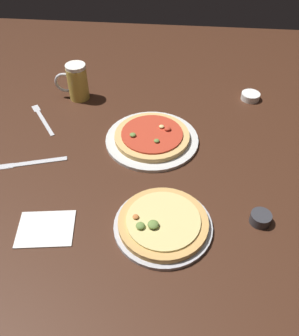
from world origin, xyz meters
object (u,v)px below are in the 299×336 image
Objects in this scene: ramekin_sauce at (250,96)px; ramekin_butter at (260,218)px; pizza_plate_near at (163,224)px; pizza_plate_far at (152,138)px; fork_left at (42,119)px; napkin_folded at (46,228)px; knife_right at (31,163)px; beer_mug_dark at (77,82)px.

ramekin_butter is at bearing -93.39° from ramekin_sauce.
pizza_plate_near reaches higher than pizza_plate_far.
pizza_plate_near is at bearing -114.27° from ramekin_sauce.
fork_left is (-0.43, 0.09, -0.01)m from pizza_plate_far.
pizza_plate_near reaches higher than napkin_folded.
ramekin_sauce is at bearing 65.73° from pizza_plate_near.
ramekin_butter is (0.27, 0.05, -0.00)m from pizza_plate_near.
ramekin_butter is at bearing -13.32° from knife_right.
beer_mug_dark is at bearing 95.90° from napkin_folded.
knife_right is at bearing 166.68° from ramekin_butter.
pizza_plate_near is 1.19× the size of knife_right.
pizza_plate_near is 0.28m from ramekin_butter.
ramekin_sauce reaches higher than napkin_folded.
napkin_folded is (-0.63, -0.73, -0.01)m from ramekin_sauce.
pizza_plate_near is 1.78× the size of napkin_folded.
napkin_folded is (-0.26, -0.42, -0.01)m from pizza_plate_far.
beer_mug_dark is 0.71m from ramekin_sauce.
ramekin_butter reaches higher than napkin_folded.
ramekin_sauce is 0.90m from knife_right.
ramekin_sauce is at bearing 4.74° from beer_mug_dark.
fork_left is at bearing 168.38° from pizza_plate_far.
beer_mug_dark is at bearing 122.03° from pizza_plate_near.
knife_right is (-0.13, 0.26, -0.00)m from napkin_folded.
napkin_folded is at bearing -121.88° from pizza_plate_far.
napkin_folded is at bearing -62.67° from knife_right.
beer_mug_dark reaches higher than knife_right.
beer_mug_dark reaches higher than ramekin_butter.
fork_left is at bearing 98.82° from knife_right.
pizza_plate_near is 0.75m from ramekin_sauce.
ramekin_sauce is 0.39× the size of fork_left.
ramekin_sauce reaches higher than fork_left.
ramekin_butter is (-0.04, -0.64, 0.00)m from ramekin_sauce.
napkin_folded is 0.67× the size of knife_right.
ramekin_sauce is at bearing 31.34° from knife_right.
pizza_plate_far reaches higher than fork_left.
napkin_folded is at bearing -131.16° from ramekin_sauce.
ramekin_butter is 0.75m from knife_right.
knife_right is (0.04, -0.25, 0.00)m from fork_left.
pizza_plate_far is 0.49m from ramekin_sauce.
fork_left is (-0.77, 0.42, -0.01)m from ramekin_butter.
pizza_plate_near is at bearing -43.19° from fork_left.
pizza_plate_near reaches higher than fork_left.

